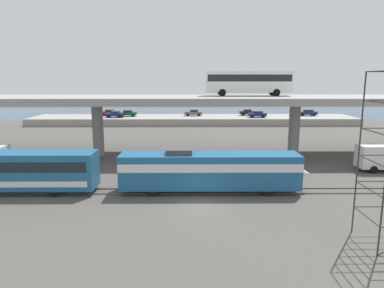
% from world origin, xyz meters
% --- Properties ---
extents(ground_plane, '(260.00, 260.00, 0.00)m').
position_xyz_m(ground_plane, '(0.00, 0.00, 0.00)').
color(ground_plane, '#4C4944').
extents(rail_strip_near, '(110.00, 0.12, 0.12)m').
position_xyz_m(rail_strip_near, '(0.00, 3.24, 0.06)').
color(rail_strip_near, '#59544C').
rests_on(rail_strip_near, ground_plane).
extents(rail_strip_far, '(110.00, 0.12, 0.12)m').
position_xyz_m(rail_strip_far, '(0.00, 4.76, 0.06)').
color(rail_strip_far, '#59544C').
rests_on(rail_strip_far, ground_plane).
extents(train_locomotive, '(17.85, 3.04, 4.18)m').
position_xyz_m(train_locomotive, '(1.79, 4.00, 2.19)').
color(train_locomotive, '#1E5984').
rests_on(train_locomotive, ground_plane).
extents(highway_overpass, '(96.00, 11.56, 8.17)m').
position_xyz_m(highway_overpass, '(0.00, 20.00, 7.46)').
color(highway_overpass, gray).
rests_on(highway_overpass, ground_plane).
extents(transit_bus_on_overpass, '(12.00, 2.68, 3.40)m').
position_xyz_m(transit_bus_on_overpass, '(7.32, 21.65, 10.23)').
color(transit_bus_on_overpass, silver).
rests_on(transit_bus_on_overpass, highway_overpass).
extents(pier_parking_lot, '(76.00, 11.68, 1.66)m').
position_xyz_m(pier_parking_lot, '(0.00, 55.00, 0.83)').
color(pier_parking_lot, gray).
rests_on(pier_parking_lot, ground_plane).
extents(parked_car_0, '(4.13, 1.98, 1.50)m').
position_xyz_m(parked_car_0, '(-18.33, 53.01, 2.43)').
color(parked_car_0, navy).
rests_on(parked_car_0, pier_parking_lot).
extents(parked_car_1, '(4.07, 1.83, 1.50)m').
position_xyz_m(parked_car_1, '(13.45, 57.45, 2.43)').
color(parked_car_1, black).
rests_on(parked_car_1, pier_parking_lot).
extents(parked_car_2, '(4.23, 1.93, 1.50)m').
position_xyz_m(parked_car_2, '(0.01, 56.50, 2.43)').
color(parked_car_2, '#515459').
rests_on(parked_car_2, pier_parking_lot).
extents(parked_car_3, '(4.48, 1.94, 1.50)m').
position_xyz_m(parked_car_3, '(-15.81, 55.34, 2.43)').
color(parked_car_3, '#0C4C26').
rests_on(parked_car_3, pier_parking_lot).
extents(parked_car_4, '(4.21, 2.00, 1.50)m').
position_xyz_m(parked_car_4, '(-20.56, 56.87, 2.43)').
color(parked_car_4, maroon).
rests_on(parked_car_4, pier_parking_lot).
extents(parked_car_5, '(4.43, 1.98, 1.50)m').
position_xyz_m(parked_car_5, '(27.77, 56.36, 2.43)').
color(parked_car_5, navy).
rests_on(parked_car_5, pier_parking_lot).
extents(parked_car_6, '(4.09, 1.95, 1.50)m').
position_xyz_m(parked_car_6, '(14.85, 52.67, 2.43)').
color(parked_car_6, navy).
rests_on(parked_car_6, pier_parking_lot).
extents(harbor_water, '(140.00, 36.00, 0.01)m').
position_xyz_m(harbor_water, '(0.00, 78.00, 0.00)').
color(harbor_water, navy).
rests_on(harbor_water, ground_plane).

